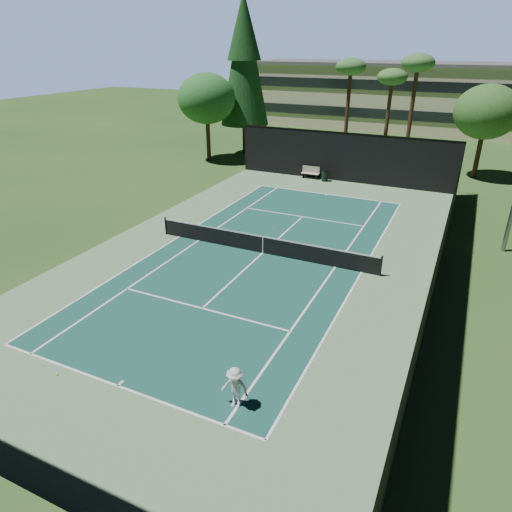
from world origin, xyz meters
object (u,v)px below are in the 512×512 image
Objects in this scene: tennis_ball_d at (242,215)px; trash_bin at (325,176)px; tennis_ball_c at (283,230)px; player at (235,388)px; tennis_ball_b at (274,230)px; park_bench at (311,172)px; tennis_ball_a at (57,374)px; tennis_net at (263,244)px.

tennis_ball_d is 10.78m from trash_bin.
tennis_ball_c is 3.79m from tennis_ball_d.
player is 23.72× the size of tennis_ball_b.
park_bench reaches higher than tennis_ball_b.
tennis_ball_a is at bearing -89.26° from park_bench.
tennis_net is at bearing -85.25° from trash_bin.
player reaches higher than tennis_ball_a.
tennis_ball_d is 0.05× the size of park_bench.
tennis_net is 8.70× the size of player.
tennis_ball_b is at bearing -81.43° from park_bench.
tennis_net is 15.45m from trash_bin.
player is at bearing -73.73° from tennis_ball_c.
tennis_ball_b is 0.84× the size of tennis_ball_d.
trash_bin is (-5.32, 26.41, -0.26)m from player.
tennis_ball_c is 12.42m from park_bench.
tennis_ball_b is at bearing -87.68° from trash_bin.
park_bench is (-6.69, 26.75, -0.19)m from player.
tennis_net is at bearing 79.50° from tennis_ball_a.
tennis_ball_d is (-7.80, 15.93, -0.70)m from player.
tennis_ball_d is at bearing 153.47° from tennis_ball_b.
player is at bearing -69.85° from tennis_net.
tennis_ball_a is (-2.28, -12.33, -0.52)m from tennis_net.
tennis_ball_d is 0.08× the size of trash_bin.
tennis_ball_a is 0.05× the size of park_bench.
tennis_ball_a is 1.04× the size of tennis_ball_d.
tennis_ball_c is 0.05× the size of park_bench.
tennis_ball_a reaches higher than tennis_ball_d.
trash_bin reaches higher than tennis_ball_c.
player reaches higher than tennis_ball_d.
tennis_ball_c is at bearing -78.69° from park_bench.
park_bench reaches higher than tennis_ball_c.
player reaches higher than trash_bin.
tennis_ball_c is at bearing 93.45° from tennis_net.
trash_bin is at bearing 87.92° from tennis_ball_a.
tennis_ball_d is (-3.76, 4.91, -0.52)m from tennis_net.
tennis_ball_c is at bearing -20.72° from tennis_ball_d.
tennis_ball_a is at bearing -92.08° from trash_bin.
tennis_ball_c is (-0.22, 3.57, -0.52)m from tennis_net.
tennis_ball_b is at bearing -166.37° from tennis_ball_c.
tennis_net is 206.30× the size of tennis_ball_b.
tennis_ball_c is at bearing 107.70° from player.
tennis_net is 8.60× the size of park_bench.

